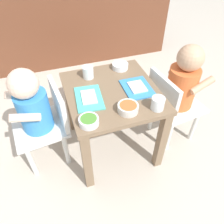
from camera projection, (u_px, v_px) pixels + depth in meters
ground_plane at (112, 144)px, 1.47m from camera, size 7.00×7.00×0.00m
kitchen_cabinet_back at (70, 16)px, 2.02m from camera, size 1.89×0.31×0.86m
dining_table at (112, 103)px, 1.22m from camera, size 0.49×0.52×0.45m
seated_child_left at (36, 108)px, 1.12m from camera, size 0.31×0.31×0.64m
seated_child_right at (180, 86)px, 1.25m from camera, size 0.31×0.31×0.66m
dog at (98, 78)px, 1.70m from camera, size 0.47×0.22×0.29m
food_tray_left at (89, 98)px, 1.10m from camera, size 0.15×0.21×0.02m
food_tray_right at (137, 88)px, 1.17m from camera, size 0.15×0.19×0.02m
water_cup_left at (158, 104)px, 1.03m from camera, size 0.06×0.06×0.06m
water_cup_right at (88, 73)px, 1.23m from camera, size 0.06×0.06×0.07m
veggie_bowl_near at (120, 66)px, 1.30m from camera, size 0.10×0.10×0.03m
cereal_bowl_right_side at (128, 108)px, 1.03m from camera, size 0.10×0.10×0.04m
cereal_bowl_left_side at (89, 121)px, 0.96m from camera, size 0.09×0.09×0.03m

